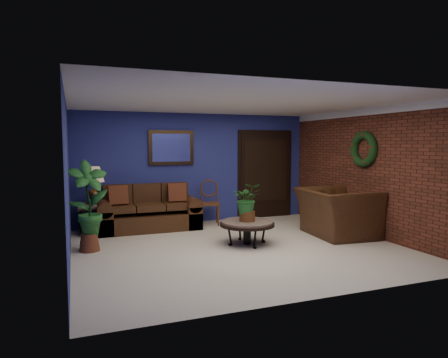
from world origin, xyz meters
name	(u,v)px	position (x,y,z in m)	size (l,w,h in m)	color
floor	(238,247)	(0.00, 0.00, 0.00)	(5.50, 5.50, 0.00)	beige
wall_back	(197,168)	(0.00, 2.50, 1.25)	(5.50, 0.04, 2.50)	navy
wall_left	(68,181)	(-2.75, 0.00, 1.25)	(0.04, 5.00, 2.50)	navy
wall_right_brick	(367,172)	(2.75, 0.00, 1.25)	(0.04, 5.00, 2.50)	maroon
ceiling	(239,103)	(0.00, 0.00, 2.50)	(5.50, 5.00, 0.02)	white
crown_molding	(368,112)	(2.72, 0.00, 2.43)	(0.03, 5.00, 0.14)	white
wall_mirror	(171,148)	(-0.60, 2.46, 1.72)	(1.02, 0.06, 0.77)	#3D2914
closet_door	(265,175)	(1.75, 2.47, 1.05)	(1.44, 0.06, 2.18)	black
wreath	(364,149)	(2.69, 0.05, 1.70)	(0.72, 0.72, 0.16)	black
sofa	(148,214)	(-1.21, 2.08, 0.31)	(2.12, 0.91, 0.95)	#432813
coffee_table	(247,224)	(0.23, 0.13, 0.36)	(0.98, 0.98, 0.42)	#4D4843
end_table	(94,211)	(-2.30, 2.05, 0.46)	(0.66, 0.66, 0.60)	#4D4843
table_lamp	(93,181)	(-2.30, 2.05, 1.07)	(0.44, 0.44, 0.72)	#3D2914
side_chair	(209,199)	(0.18, 2.12, 0.56)	(0.52, 0.52, 1.00)	brown
armchair	(337,213)	(2.15, 0.13, 0.46)	(1.41, 1.24, 0.92)	#432813
coffee_plant	(247,200)	(0.23, 0.13, 0.80)	(0.62, 0.58, 0.69)	brown
floor_plant	(314,208)	(2.35, 1.22, 0.38)	(0.37, 0.31, 0.75)	brown
tall_plant	(88,202)	(-2.45, 0.66, 0.84)	(0.77, 0.62, 1.54)	brown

